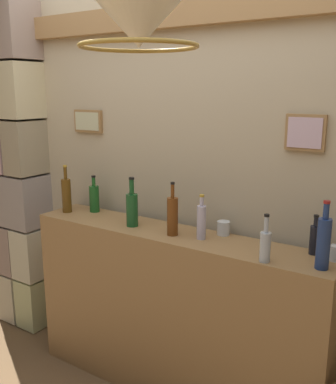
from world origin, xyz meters
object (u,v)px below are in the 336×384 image
object	(u,v)px
liquor_bottle_brandy	(315,239)
glass_tumbler_rocks	(335,253)
liquor_bottle_whiskey	(66,194)
liquor_bottle_rum	(324,242)
liquor_bottle_port	(265,245)
liquor_bottle_rye	(173,215)
liquor_bottle_vermouth	(132,208)
glass_tumbler_highball	(223,228)
liquor_bottle_sherry	(94,198)
liquor_bottle_bourbon	(201,221)
pendant_lamp	(138,17)

from	to	relation	value
liquor_bottle_brandy	glass_tumbler_rocks	distance (m)	0.12
liquor_bottle_whiskey	liquor_bottle_rum	distance (m)	1.68
liquor_bottle_port	glass_tumbler_rocks	bearing A→B (deg)	35.03
liquor_bottle_rye	liquor_bottle_brandy	bearing A→B (deg)	10.36
liquor_bottle_whiskey	liquor_bottle_vermouth	bearing A→B (deg)	-0.51
liquor_bottle_vermouth	glass_tumbler_highball	distance (m)	0.56
liquor_bottle_whiskey	glass_tumbler_highball	bearing A→B (deg)	7.70
liquor_bottle_sherry	liquor_bottle_bourbon	xyz separation A→B (m)	(0.87, -0.09, 0.01)
liquor_bottle_rum	liquor_bottle_port	xyz separation A→B (m)	(-0.25, -0.06, -0.04)
liquor_bottle_whiskey	liquor_bottle_bourbon	size ratio (longest dim) A/B	1.27
liquor_bottle_brandy	pendant_lamp	distance (m)	1.35
liquor_bottle_rye	glass_tumbler_rocks	bearing A→B (deg)	6.97
liquor_bottle_sherry	liquor_bottle_port	distance (m)	1.30
liquor_bottle_rum	liquor_bottle_port	bearing A→B (deg)	-165.84
glass_tumbler_highball	liquor_bottle_brandy	bearing A→B (deg)	-2.44
liquor_bottle_brandy	liquor_bottle_rum	bearing A→B (deg)	-63.99
liquor_bottle_vermouth	pendant_lamp	world-z (taller)	pendant_lamp
liquor_bottle_rum	glass_tumbler_highball	size ratio (longest dim) A/B	4.08
glass_tumbler_rocks	glass_tumbler_highball	bearing A→B (deg)	175.06
liquor_bottle_port	pendant_lamp	size ratio (longest dim) A/B	0.42
liquor_bottle_rum	liquor_bottle_port	world-z (taller)	liquor_bottle_rum
liquor_bottle_bourbon	liquor_bottle_vermouth	distance (m)	0.46
liquor_bottle_rum	liquor_bottle_rye	bearing A→B (deg)	178.09
liquor_bottle_sherry	liquor_bottle_rum	world-z (taller)	liquor_bottle_rum
liquor_bottle_vermouth	liquor_bottle_rye	xyz separation A→B (m)	(0.29, -0.01, 0.00)
liquor_bottle_bourbon	glass_tumbler_rocks	bearing A→B (deg)	6.33
glass_tumbler_rocks	liquor_bottle_bourbon	bearing A→B (deg)	-173.67
liquor_bottle_vermouth	liquor_bottle_whiskey	bearing A→B (deg)	179.49
liquor_bottle_brandy	liquor_bottle_rye	distance (m)	0.76
liquor_bottle_bourbon	liquor_bottle_rye	bearing A→B (deg)	-170.43
liquor_bottle_rye	glass_tumbler_highball	xyz separation A→B (m)	(0.24, 0.16, -0.07)
glass_tumbler_rocks	glass_tumbler_highball	xyz separation A→B (m)	(-0.62, 0.05, 0.00)
liquor_bottle_vermouth	liquor_bottle_brandy	size ratio (longest dim) A/B	1.47
liquor_bottle_brandy	liquor_bottle_rum	distance (m)	0.19
glass_tumbler_rocks	pendant_lamp	xyz separation A→B (m)	(-0.56, -0.80, 1.01)
liquor_bottle_bourbon	liquor_bottle_vermouth	size ratio (longest dim) A/B	0.84
liquor_bottle_bourbon	liquor_bottle_vermouth	xyz separation A→B (m)	(-0.46, -0.02, 0.01)
liquor_bottle_brandy	liquor_bottle_rye	size ratio (longest dim) A/B	0.67
liquor_bottle_rum	glass_tumbler_rocks	world-z (taller)	liquor_bottle_rum
liquor_bottle_brandy	liquor_bottle_port	xyz separation A→B (m)	(-0.17, -0.23, 0.00)
liquor_bottle_bourbon	liquor_bottle_rye	xyz separation A→B (m)	(-0.17, -0.03, 0.01)
liquor_bottle_whiskey	liquor_bottle_port	bearing A→B (deg)	-4.12
liquor_bottle_rye	glass_tumbler_rocks	size ratio (longest dim) A/B	4.03
liquor_bottle_whiskey	liquor_bottle_sherry	distance (m)	0.18
liquor_bottle_whiskey	liquor_bottle_bourbon	distance (m)	1.02
liquor_bottle_vermouth	liquor_bottle_port	world-z (taller)	liquor_bottle_vermouth
liquor_bottle_sherry	glass_tumbler_rocks	distance (m)	1.56
glass_tumbler_highball	liquor_bottle_rum	bearing A→B (deg)	-17.53
liquor_bottle_rum	liquor_bottle_sherry	bearing A→B (deg)	174.52
liquor_bottle_whiskey	liquor_bottle_rum	xyz separation A→B (m)	(1.68, -0.04, 0.01)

